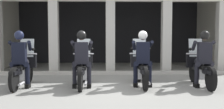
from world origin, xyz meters
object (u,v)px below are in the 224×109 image
Objects in this scene: motorcycle_center_left at (83,69)px; police_officer_center_left at (82,54)px; police_officer_far_right at (204,54)px; police_officer_far_left at (20,54)px; police_officer_center_right at (143,54)px; motorcycle_center_right at (141,68)px; motorcycle_far_left at (23,69)px; motorcycle_far_right at (200,68)px.

police_officer_center_left is (-0.00, -0.28, 0.44)m from motorcycle_center_left.
police_officer_far_right is at bearing -8.38° from motorcycle_center_left.
police_officer_center_right is at bearing -4.42° from police_officer_far_left.
motorcycle_center_right is (1.70, 0.08, 0.00)m from motorcycle_center_left.
police_officer_center_right is (1.70, -0.20, 0.44)m from motorcycle_center_left.
motorcycle_far_left is 3.43m from police_officer_center_right.
police_officer_far_right is (3.39, -0.04, 0.00)m from police_officer_center_left.
police_officer_far_right reaches higher than motorcycle_far_right.
police_officer_center_left is at bearing -93.25° from motorcycle_center_left.
police_officer_far_right is (-0.00, -0.28, 0.44)m from motorcycle_far_right.
police_officer_far_left is 5.09m from police_officer_far_right.
motorcycle_far_right is (5.09, -0.04, 0.00)m from motorcycle_far_left.
motorcycle_far_right is at bearing -6.22° from motorcycle_far_left.
police_officer_center_right and police_officer_far_right have the same top height.
police_officer_far_right reaches higher than motorcycle_center_left.
police_officer_center_right is at bearing 173.63° from police_officer_far_right.
police_officer_far_left is at bearing -179.58° from motorcycle_far_right.
police_officer_center_left is 1.00× the size of police_officer_center_right.
police_officer_center_left reaches higher than motorcycle_center_left.
motorcycle_far_right is at bearing 1.17° from police_officer_center_left.
police_officer_center_right is (3.39, 0.08, 0.00)m from police_officer_far_left.
motorcycle_far_left is 1.29× the size of police_officer_far_right.
police_officer_far_left is 0.78× the size of motorcycle_center_left.
motorcycle_far_left and motorcycle_far_right have the same top height.
police_officer_center_left is 3.39m from police_officer_far_right.
police_officer_center_right is 1.00× the size of police_officer_far_right.
motorcycle_far_left is 1.29× the size of police_officer_far_left.
police_officer_center_left is 0.78× the size of motorcycle_far_right.
motorcycle_far_left is 1.70m from motorcycle_center_left.
motorcycle_center_right is 1.70m from motorcycle_far_right.
motorcycle_center_left is 1.00× the size of motorcycle_center_right.
motorcycle_far_left is at bearing 174.06° from police_officer_center_right.
motorcycle_center_left is at bearing 170.80° from police_officer_center_right.
police_officer_far_right is at bearing -15.89° from motorcycle_center_right.
police_officer_far_left and police_officer_center_left have the same top height.
police_officer_far_left and police_officer_center_right have the same top height.
police_officer_far_left is 3.40m from police_officer_center_right.
police_officer_center_left is 0.78× the size of motorcycle_center_right.
police_officer_center_left is 3.43m from motorcycle_far_right.
motorcycle_far_left is at bearing 176.84° from motorcycle_center_left.
police_officer_far_right is at bearing -92.57° from motorcycle_far_right.
motorcycle_far_left and motorcycle_center_left have the same top height.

